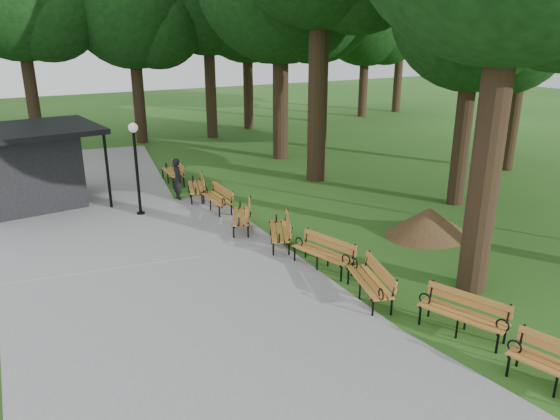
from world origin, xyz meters
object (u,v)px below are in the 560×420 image
bench_9 (173,173)px  lawn_tree_1 (477,7)px  dirt_mound (428,221)px  person (178,179)px  bench_5 (279,231)px  bench_2 (462,315)px  bench_7 (216,198)px  bench_6 (241,216)px  bench_4 (323,254)px  lamp_post (135,150)px  bench_8 (196,187)px  kiosk (22,168)px  bench_3 (369,282)px

bench_9 → lawn_tree_1: (8.09, -7.86, 6.34)m
dirt_mound → bench_9: (-4.89, 9.68, -0.00)m
person → bench_5: person is taller
bench_2 → bench_7: size_ratio=1.00×
bench_2 → bench_6: 7.93m
bench_4 → lawn_tree_1: lawn_tree_1 is taller
dirt_mound → bench_2: dirt_mound is taller
lamp_post → bench_8: size_ratio=1.68×
kiosk → bench_9: kiosk is taller
dirt_mound → lawn_tree_1: 7.33m
bench_9 → lawn_tree_1: size_ratio=0.20×
bench_8 → lawn_tree_1: bearing=73.9°
bench_4 → bench_8: (-0.62, 7.56, 0.00)m
lamp_post → bench_3: 9.34m
kiosk → dirt_mound: size_ratio=1.99×
kiosk → bench_8: (5.65, -2.17, -1.00)m
dirt_mound → bench_8: bearing=124.2°
person → bench_3: (1.24, -9.67, -0.36)m
kiosk → lawn_tree_1: size_ratio=0.48×
bench_9 → lamp_post: bearing=-31.2°
person → bench_2: size_ratio=0.84×
bench_3 → person: bearing=-154.8°
bench_2 → bench_9: same height
bench_8 → bench_9: size_ratio=1.00×
lawn_tree_1 → kiosk: bearing=151.4°
bench_3 → bench_9: bearing=-159.0°
person → dirt_mound: person is taller
dirt_mound → kiosk: bearing=138.5°
bench_7 → kiosk: bearing=-122.7°
bench_7 → bench_8: size_ratio=1.00×
person → bench_5: 5.87m
bench_7 → bench_8: (-0.11, 1.66, 0.00)m
person → dirt_mound: 9.15m
dirt_mound → bench_3: size_ratio=1.21×
dirt_mound → bench_5: bearing=160.5°
person → lamp_post: bearing=121.5°
kiosk → bench_9: 5.72m
kiosk → bench_7: 6.99m
person → bench_7: person is taller
lamp_post → bench_3: bearing=-71.0°
person → bench_8: bearing=-106.0°
dirt_mound → bench_9: bearing=116.8°
bench_8 → bench_9: (-0.03, 2.55, 0.00)m
kiosk → lamp_post: bearing=-47.7°
person → bench_9: person is taller
bench_8 → person: bearing=-90.0°
bench_5 → lawn_tree_1: (7.62, 0.26, 6.34)m
dirt_mound → bench_2: 5.72m
bench_7 → bench_5: bearing=5.9°
lamp_post → bench_4: lamp_post is taller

